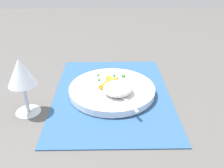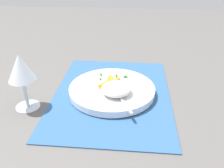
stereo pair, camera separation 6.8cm
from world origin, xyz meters
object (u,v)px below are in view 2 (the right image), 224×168
object	(u,v)px
plate	(112,90)
rice_mound	(116,89)
carrot_portion	(112,83)
wine_glass	(21,70)
fork	(115,90)

from	to	relation	value
plate	rice_mound	world-z (taller)	rice_mound
carrot_portion	wine_glass	xyz separation A→B (m)	(-0.10, 0.22, 0.08)
wine_glass	fork	bearing A→B (deg)	-75.00
carrot_portion	fork	world-z (taller)	carrot_portion
plate	carrot_portion	world-z (taller)	carrot_portion
wine_glass	carrot_portion	bearing A→B (deg)	-66.45
carrot_portion	fork	xyz separation A→B (m)	(-0.03, -0.01, -0.00)
carrot_portion	wine_glass	size ratio (longest dim) A/B	0.44
plate	rice_mound	xyz separation A→B (m)	(-0.04, -0.02, 0.03)
plate	carrot_portion	bearing A→B (deg)	4.94
plate	rice_mound	size ratio (longest dim) A/B	3.02
fork	carrot_portion	bearing A→B (deg)	18.57
rice_mound	wine_glass	size ratio (longest dim) A/B	0.54
plate	wine_glass	distance (m)	0.26
carrot_portion	fork	distance (m)	0.04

